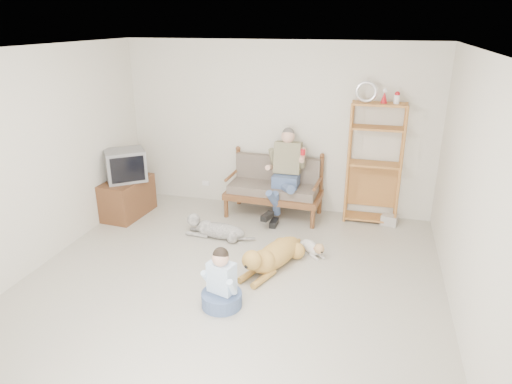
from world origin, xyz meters
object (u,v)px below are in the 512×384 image
(loveseat, at_px, (275,186))
(golden_retriever, at_px, (272,256))
(etagere, at_px, (374,163))
(tv_stand, at_px, (127,198))

(loveseat, bearing_deg, golden_retriever, -75.72)
(loveseat, distance_m, etagere, 1.59)
(loveseat, distance_m, golden_retriever, 1.79)
(loveseat, height_order, etagere, etagere)
(tv_stand, bearing_deg, golden_retriever, -17.54)
(etagere, relative_size, golden_retriever, 1.60)
(etagere, height_order, tv_stand, etagere)
(tv_stand, bearing_deg, loveseat, 20.70)
(tv_stand, xyz_separation_m, golden_retriever, (2.63, -1.07, -0.13))
(tv_stand, bearing_deg, etagere, 16.23)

